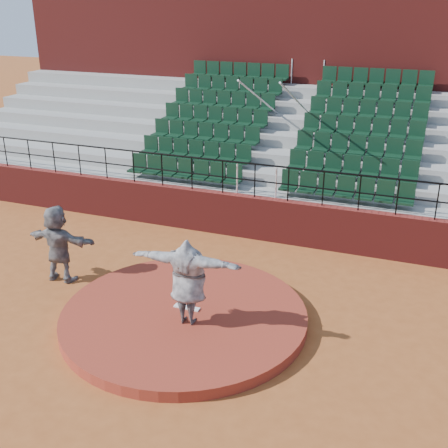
{
  "coord_description": "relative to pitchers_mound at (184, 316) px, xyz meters",
  "views": [
    {
      "loc": [
        4.72,
        -9.81,
        6.84
      ],
      "look_at": [
        0.0,
        2.5,
        1.4
      ],
      "focal_mm": 45.0,
      "sensor_mm": 36.0,
      "label": 1
    }
  ],
  "objects": [
    {
      "name": "press_box_facade",
      "position": [
        0.0,
        12.6,
        3.43
      ],
      "size": [
        24.0,
        3.0,
        7.1
      ],
      "primitive_type": "cube",
      "color": "maroon",
      "rests_on": "ground"
    },
    {
      "name": "pitchers_mound",
      "position": [
        0.0,
        0.0,
        0.0
      ],
      "size": [
        5.5,
        5.5,
        0.25
      ],
      "primitive_type": "cylinder",
      "color": "maroon",
      "rests_on": "ground"
    },
    {
      "name": "fielder",
      "position": [
        -3.77,
        0.68,
        0.88
      ],
      "size": [
        1.88,
        0.64,
        2.02
      ],
      "primitive_type": "imported",
      "rotation": [
        0.0,
        0.0,
        3.16
      ],
      "color": "black",
      "rests_on": "ground"
    },
    {
      "name": "pitcher",
      "position": [
        0.27,
        -0.33,
        1.1
      ],
      "size": [
        2.42,
        0.78,
        1.94
      ],
      "primitive_type": "imported",
      "rotation": [
        0.0,
        0.0,
        3.2
      ],
      "color": "black",
      "rests_on": "pitchers_mound"
    },
    {
      "name": "pitching_rubber",
      "position": [
        0.0,
        0.15,
        0.14
      ],
      "size": [
        0.6,
        0.15,
        0.03
      ],
      "primitive_type": "cube",
      "color": "white",
      "rests_on": "pitchers_mound"
    },
    {
      "name": "boundary_wall",
      "position": [
        0.0,
        5.0,
        0.53
      ],
      "size": [
        24.0,
        0.3,
        1.3
      ],
      "primitive_type": "cube",
      "color": "maroon",
      "rests_on": "ground"
    },
    {
      "name": "ground",
      "position": [
        0.0,
        0.0,
        -0.12
      ],
      "size": [
        90.0,
        90.0,
        0.0
      ],
      "primitive_type": "plane",
      "color": "#9D5023",
      "rests_on": "ground"
    },
    {
      "name": "wall_railing",
      "position": [
        0.0,
        5.0,
        1.9
      ],
      "size": [
        24.04,
        0.05,
        1.03
      ],
      "color": "black",
      "rests_on": "boundary_wall"
    },
    {
      "name": "seating_deck",
      "position": [
        0.0,
        8.64,
        1.33
      ],
      "size": [
        24.0,
        5.97,
        4.63
      ],
      "color": "gray",
      "rests_on": "ground"
    }
  ]
}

